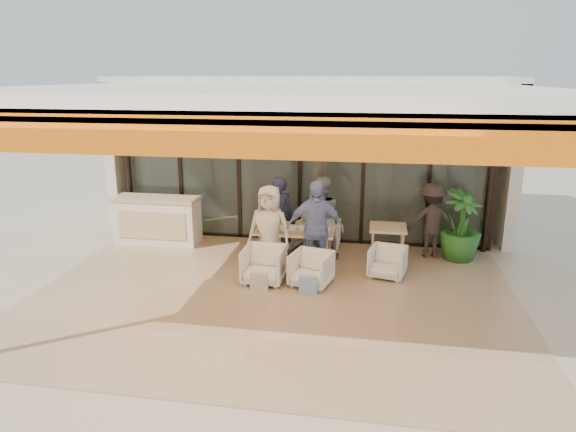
% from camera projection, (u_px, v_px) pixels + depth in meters
% --- Properties ---
extents(ground, '(70.00, 70.00, 0.00)m').
position_uv_depth(ground, '(273.00, 296.00, 8.57)').
color(ground, '#C6B293').
rests_on(ground, ground).
extents(terrace_floor, '(8.00, 6.00, 0.01)m').
position_uv_depth(terrace_floor, '(273.00, 296.00, 8.57)').
color(terrace_floor, tan).
rests_on(terrace_floor, ground).
extents(terrace_structure, '(8.00, 6.00, 3.40)m').
position_uv_depth(terrace_structure, '(268.00, 98.00, 7.45)').
color(terrace_structure, silver).
rests_on(terrace_structure, ground).
extents(glass_storefront, '(8.08, 0.10, 3.20)m').
position_uv_depth(glass_storefront, '(300.00, 170.00, 10.99)').
color(glass_storefront, '#9EADA3').
rests_on(glass_storefront, ground).
extents(interior_block, '(9.05, 3.62, 3.52)m').
position_uv_depth(interior_block, '(314.00, 129.00, 13.02)').
color(interior_block, silver).
rests_on(interior_block, ground).
extents(host_counter, '(1.85, 0.65, 1.04)m').
position_uv_depth(host_counter, '(157.00, 220.00, 11.10)').
color(host_counter, silver).
rests_on(host_counter, ground).
extents(dining_table, '(1.50, 0.90, 0.93)m').
position_uv_depth(dining_table, '(296.00, 231.00, 9.79)').
color(dining_table, '#D4BB81').
rests_on(dining_table, ground).
extents(chair_far_left, '(0.89, 0.87, 0.73)m').
position_uv_depth(chair_far_left, '(283.00, 232.00, 10.84)').
color(chair_far_left, white).
rests_on(chair_far_left, ground).
extents(chair_far_right, '(0.70, 0.66, 0.72)m').
position_uv_depth(chair_far_right, '(323.00, 234.00, 10.71)').
color(chair_far_right, white).
rests_on(chair_far_right, ground).
extents(chair_near_left, '(0.73, 0.68, 0.73)m').
position_uv_depth(chair_near_left, '(264.00, 263.00, 9.04)').
color(chair_near_left, white).
rests_on(chair_near_left, ground).
extents(chair_near_right, '(0.79, 0.76, 0.68)m').
position_uv_depth(chair_near_right, '(311.00, 267.00, 8.91)').
color(chair_near_right, white).
rests_on(chair_near_right, ground).
extents(diner_navy, '(0.70, 0.57, 1.65)m').
position_uv_depth(diner_navy, '(279.00, 217.00, 10.24)').
color(diner_navy, '#1A1E3A').
rests_on(diner_navy, ground).
extents(diner_grey, '(0.99, 0.88, 1.67)m').
position_uv_depth(diner_grey, '(320.00, 218.00, 10.10)').
color(diner_grey, slate).
rests_on(diner_grey, ground).
extents(diner_cream, '(0.87, 0.63, 1.66)m').
position_uv_depth(diner_cream, '(269.00, 230.00, 9.39)').
color(diner_cream, beige).
rests_on(diner_cream, ground).
extents(diner_periwinkle, '(1.09, 0.56, 1.78)m').
position_uv_depth(diner_periwinkle, '(315.00, 229.00, 9.24)').
color(diner_periwinkle, '#7285BF').
rests_on(diner_periwinkle, ground).
extents(tote_bag_cream, '(0.30, 0.10, 0.34)m').
position_uv_depth(tote_bag_cream, '(259.00, 282.00, 8.71)').
color(tote_bag_cream, silver).
rests_on(tote_bag_cream, ground).
extents(tote_bag_blue, '(0.30, 0.10, 0.34)m').
position_uv_depth(tote_bag_blue, '(308.00, 285.00, 8.57)').
color(tote_bag_blue, '#99BFD8').
rests_on(tote_bag_blue, ground).
extents(side_table, '(0.70, 0.70, 0.74)m').
position_uv_depth(side_table, '(388.00, 232.00, 9.92)').
color(side_table, '#D4BB81').
rests_on(side_table, ground).
extents(side_chair, '(0.73, 0.70, 0.64)m').
position_uv_depth(side_chair, '(388.00, 261.00, 9.29)').
color(side_chair, white).
rests_on(side_chair, ground).
extents(standing_woman, '(1.06, 0.70, 1.53)m').
position_uv_depth(standing_woman, '(432.00, 221.00, 10.18)').
color(standing_woman, black).
rests_on(standing_woman, ground).
extents(potted_palm, '(1.14, 1.14, 1.44)m').
position_uv_depth(potted_palm, '(461.00, 225.00, 10.05)').
color(potted_palm, '#1E5919').
rests_on(potted_palm, ground).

